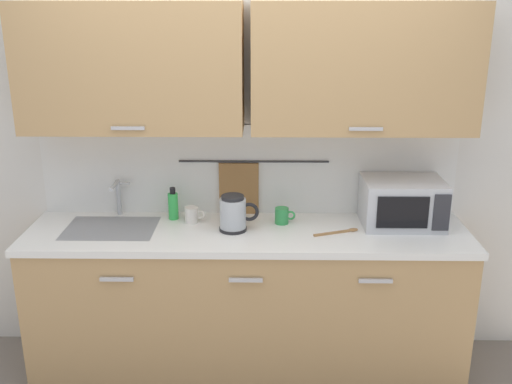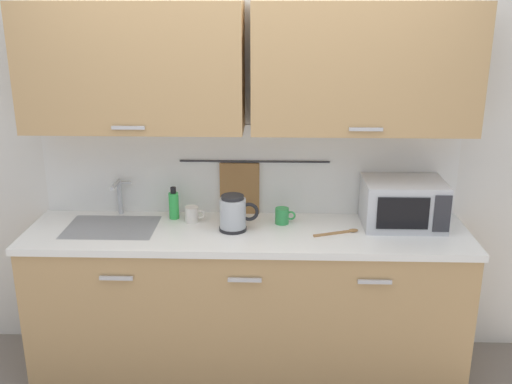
% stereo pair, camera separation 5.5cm
% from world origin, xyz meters
% --- Properties ---
extents(counter_unit, '(2.53, 0.64, 0.90)m').
position_xyz_m(counter_unit, '(-0.01, 0.30, 0.46)').
color(counter_unit, tan).
rests_on(counter_unit, ground).
extents(back_wall_assembly, '(3.70, 0.41, 2.50)m').
position_xyz_m(back_wall_assembly, '(-0.00, 0.53, 1.52)').
color(back_wall_assembly, silver).
rests_on(back_wall_assembly, ground).
extents(sink_faucet, '(0.09, 0.17, 0.22)m').
position_xyz_m(sink_faucet, '(-0.79, 0.53, 1.04)').
color(sink_faucet, '#B2B5BA').
rests_on(sink_faucet, counter_unit).
extents(microwave, '(0.46, 0.35, 0.27)m').
position_xyz_m(microwave, '(0.90, 0.41, 1.04)').
color(microwave, silver).
rests_on(microwave, counter_unit).
extents(electric_kettle, '(0.23, 0.16, 0.21)m').
position_xyz_m(electric_kettle, '(-0.08, 0.30, 1.00)').
color(electric_kettle, black).
rests_on(electric_kettle, counter_unit).
extents(dish_soap_bottle, '(0.06, 0.06, 0.20)m').
position_xyz_m(dish_soap_bottle, '(-0.45, 0.48, 0.99)').
color(dish_soap_bottle, green).
rests_on(dish_soap_bottle, counter_unit).
extents(mug_near_sink, '(0.12, 0.08, 0.09)m').
position_xyz_m(mug_near_sink, '(-0.33, 0.42, 0.95)').
color(mug_near_sink, silver).
rests_on(mug_near_sink, counter_unit).
extents(mug_by_kettle, '(0.12, 0.08, 0.09)m').
position_xyz_m(mug_by_kettle, '(0.20, 0.41, 0.95)').
color(mug_by_kettle, green).
rests_on(mug_by_kettle, counter_unit).
extents(wooden_spoon, '(0.27, 0.12, 0.01)m').
position_xyz_m(wooden_spoon, '(0.54, 0.27, 0.91)').
color(wooden_spoon, '#9E7042').
rests_on(wooden_spoon, counter_unit).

